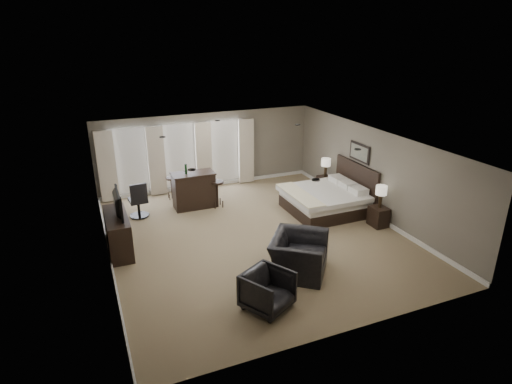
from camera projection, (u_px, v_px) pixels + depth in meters
name	position (u px, v px, depth m)	size (l,w,h in m)	color
room	(255.00, 191.00, 11.08)	(7.60, 8.60, 2.64)	#837153
window_bay	(180.00, 157.00, 14.29)	(5.25, 0.20, 2.30)	silver
bed	(325.00, 190.00, 12.83)	(2.22, 2.12, 1.41)	silver
nightstand_near	(378.00, 216.00, 12.05)	(0.42, 0.51, 0.56)	black
nightstand_far	(325.00, 184.00, 14.55)	(0.41, 0.50, 0.55)	black
lamp_near	(381.00, 197.00, 11.84)	(0.31, 0.31, 0.64)	beige
lamp_far	(326.00, 168.00, 14.34)	(0.31, 0.31, 0.64)	beige
wall_art	(359.00, 152.00, 12.85)	(0.04, 0.96, 0.56)	slate
dresser	(118.00, 233.00, 10.63)	(0.53, 1.65, 0.96)	black
tv	(115.00, 213.00, 10.43)	(1.09, 0.63, 0.14)	black
armchair_near	(299.00, 249.00, 9.64)	(1.36, 0.88, 1.19)	black
armchair_far	(268.00, 289.00, 8.42)	(0.86, 0.80, 0.88)	black
bar_counter	(194.00, 190.00, 13.21)	(1.30, 0.67, 1.13)	black
bar_stool_left	(172.00, 188.00, 13.95)	(0.35, 0.35, 0.73)	black
bar_stool_right	(217.00, 194.00, 13.29)	(0.40, 0.40, 0.85)	black
desk_chair	(138.00, 199.00, 12.54)	(0.56, 0.56, 1.10)	black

